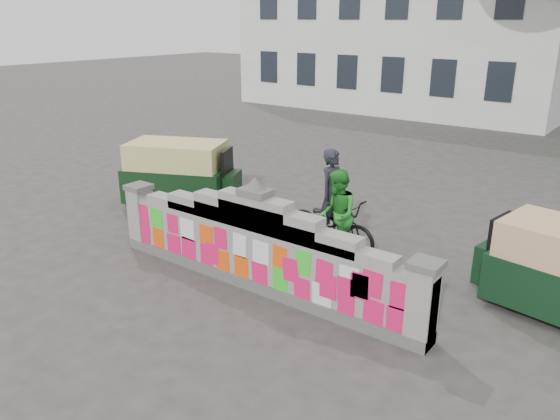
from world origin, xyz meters
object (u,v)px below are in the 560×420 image
(cyclist_bike, at_px, (332,224))
(pedestrian, at_px, (337,215))
(cyclist_rider, at_px, (332,207))
(rickshaw_left, at_px, (180,173))

(cyclist_bike, height_order, pedestrian, pedestrian)
(pedestrian, bearing_deg, cyclist_bike, -173.92)
(cyclist_rider, height_order, rickshaw_left, cyclist_rider)
(cyclist_rider, height_order, pedestrian, cyclist_rider)
(cyclist_bike, height_order, rickshaw_left, rickshaw_left)
(cyclist_bike, xyz_separation_m, pedestrian, (0.30, -0.30, 0.35))
(pedestrian, height_order, rickshaw_left, pedestrian)
(cyclist_rider, bearing_deg, pedestrian, -130.23)
(rickshaw_left, bearing_deg, pedestrian, -29.23)
(cyclist_bike, distance_m, rickshaw_left, 4.49)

